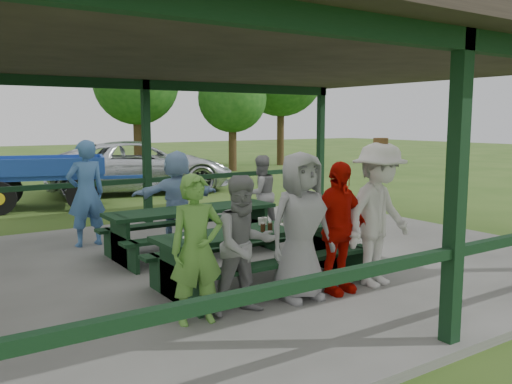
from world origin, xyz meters
TOP-DOWN VIEW (x-y plane):
  - ground at (0.00, 0.00)m, footprint 90.00×90.00m
  - concrete_slab at (0.00, 0.00)m, footprint 10.00×8.00m
  - pavilion_structure at (0.00, 0.00)m, footprint 10.60×8.60m
  - picnic_table_near at (-0.50, -1.20)m, footprint 2.85×1.39m
  - picnic_table_far at (-0.47, 0.80)m, footprint 2.80×1.39m
  - table_setting at (-0.42, -1.15)m, footprint 2.36×0.45m
  - contestant_green at (-1.83, -1.97)m, footprint 0.65×0.49m
  - contestant_grey_left at (-1.26, -2.02)m, footprint 0.81×0.65m
  - contestant_grey_mid at (-0.43, -1.97)m, footprint 0.90×0.61m
  - contestant_red at (0.11, -2.03)m, footprint 1.00×0.46m
  - contestant_white_fedora at (0.76, -2.10)m, footprint 1.32×0.89m
  - spectator_lblue at (-0.35, 1.62)m, footprint 1.60×0.80m
  - spectator_blue at (-1.74, 2.32)m, footprint 0.70×0.48m
  - spectator_grey at (1.42, 1.61)m, footprint 0.74×0.58m
  - pickup_truck at (2.01, 9.24)m, footprint 6.31×4.05m
  - farm_trailer at (-1.29, 7.63)m, footprint 4.15×2.45m
  - tree_mid at (4.45, 15.60)m, footprint 3.67×3.67m
  - tree_right at (8.26, 13.90)m, footprint 3.05×3.05m
  - tree_far_right at (11.97, 15.31)m, footprint 4.36×4.36m

SIDE VIEW (x-z plane):
  - ground at x=0.00m, z-range 0.00..0.00m
  - concrete_slab at x=0.00m, z-range 0.00..0.10m
  - picnic_table_far at x=-0.47m, z-range 0.21..0.96m
  - picnic_table_near at x=-0.50m, z-range 0.21..0.96m
  - farm_trailer at x=-1.29m, z-range -0.01..1.43m
  - pickup_truck at x=2.01m, z-range 0.00..1.62m
  - spectator_grey at x=1.42m, z-range 0.10..1.60m
  - contestant_grey_left at x=-1.26m, z-range 0.10..1.67m
  - table_setting at x=-0.42m, z-range 0.83..0.93m
  - contestant_green at x=-1.83m, z-range 0.10..1.71m
  - spectator_lblue at x=-0.35m, z-range 0.10..1.75m
  - contestant_red at x=0.11m, z-range 0.10..1.77m
  - contestant_grey_mid at x=-0.43m, z-range 0.10..1.90m
  - spectator_blue at x=-1.74m, z-range 0.10..1.94m
  - contestant_white_fedora at x=0.76m, z-range 0.08..2.02m
  - pavilion_structure at x=0.00m, z-range 1.55..4.79m
  - tree_right at x=8.26m, z-range 0.84..5.61m
  - tree_mid at x=4.45m, z-range 1.01..6.75m
  - tree_far_right at x=11.97m, z-range 1.21..8.02m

